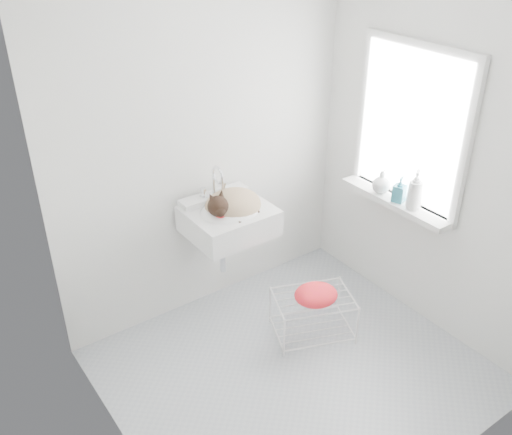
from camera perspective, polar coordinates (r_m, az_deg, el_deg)
floor at (r=3.79m, az=3.84°, el=-15.02°), size 2.20×2.00×0.02m
back_wall at (r=3.79m, az=-5.16°, el=7.68°), size 2.20×0.02×2.50m
right_wall at (r=3.79m, az=17.60°, el=6.38°), size 0.02×2.00×2.50m
left_wall at (r=2.57m, az=-14.68°, el=-4.77°), size 0.02×2.00×2.50m
window_glass at (r=3.86m, az=15.37°, el=8.72°), size 0.01×0.80×1.00m
window_frame at (r=3.84m, az=15.23°, el=8.68°), size 0.04×0.90×1.10m
windowsill at (r=4.01m, az=13.70°, el=1.59°), size 0.16×0.88×0.04m
sink at (r=3.76m, az=-2.75°, el=0.85°), size 0.55×0.48×0.22m
faucet at (r=3.83m, az=-4.28°, el=3.74°), size 0.20×0.14×0.20m
cat at (r=3.74m, az=-2.45°, el=1.34°), size 0.41×0.34×0.25m
wire_rack at (r=3.97m, az=5.68°, el=-9.70°), size 0.61×0.52×0.31m
towel at (r=3.82m, az=5.99°, el=-8.06°), size 0.35×0.30×0.12m
bottle_a at (r=3.91m, az=15.36°, el=0.89°), size 0.12×0.12×0.23m
bottle_b at (r=3.97m, az=14.01°, el=1.60°), size 0.10×0.10×0.17m
bottle_c at (r=4.07m, az=12.31°, el=2.50°), size 0.15×0.15×0.16m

